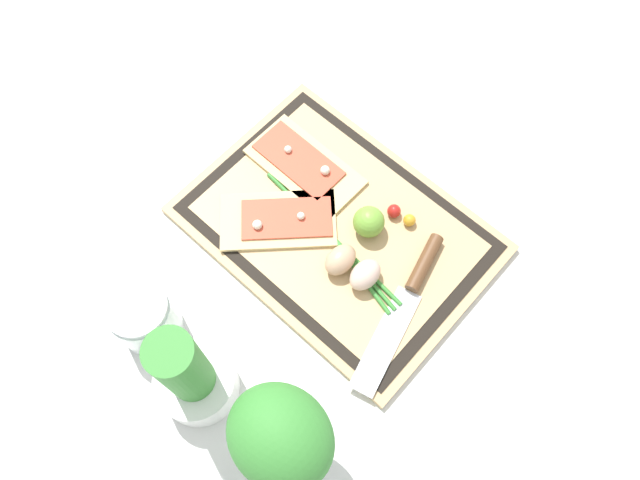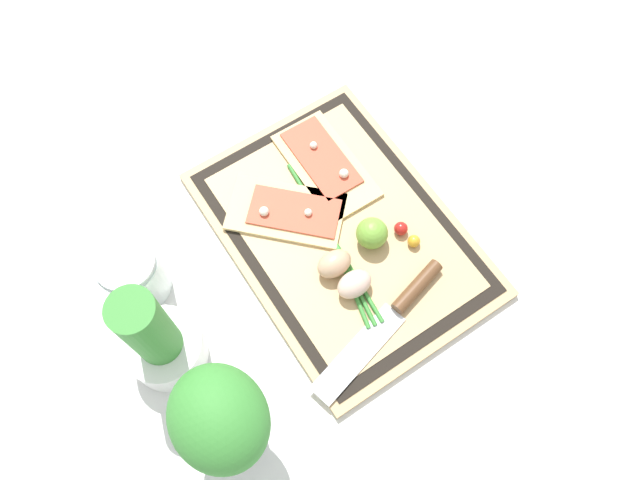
{
  "view_description": "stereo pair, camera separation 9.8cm",
  "coord_description": "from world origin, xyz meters",
  "views": [
    {
      "loc": [
        -0.27,
        0.34,
        0.94
      ],
      "look_at": [
        0.0,
        0.04,
        0.03
      ],
      "focal_mm": 35.0,
      "sensor_mm": 36.0,
      "label": 1
    },
    {
      "loc": [
        -0.33,
        0.26,
        0.94
      ],
      "look_at": [
        0.0,
        0.04,
        0.03
      ],
      "focal_mm": 35.0,
      "sensor_mm": 36.0,
      "label": 2
    }
  ],
  "objects": [
    {
      "name": "ground_plane",
      "position": [
        0.0,
        0.0,
        0.0
      ],
      "size": [
        6.0,
        6.0,
        0.0
      ],
      "primitive_type": "plane",
      "color": "silver"
    },
    {
      "name": "knife",
      "position": [
        -0.16,
        0.0,
        0.02
      ],
      "size": [
        0.1,
        0.27,
        0.02
      ],
      "color": "silver",
      "rests_on": "cutting_board"
    },
    {
      "name": "cherry_tomato_red",
      "position": [
        -0.05,
        -0.08,
        0.03
      ],
      "size": [
        0.02,
        0.02,
        0.02
      ],
      "primitive_type": "sphere",
      "color": "red",
      "rests_on": "cutting_board"
    },
    {
      "name": "egg_brown",
      "position": [
        -0.05,
        0.05,
        0.04
      ],
      "size": [
        0.04,
        0.06,
        0.04
      ],
      "primitive_type": "ellipsoid",
      "color": "tan",
      "rests_on": "cutting_board"
    },
    {
      "name": "sauce_jar",
      "position": [
        0.1,
        0.31,
        0.05
      ],
      "size": [
        0.09,
        0.09,
        0.11
      ],
      "color": "silver",
      "rests_on": "ground_plane"
    },
    {
      "name": "pizza_slice_near",
      "position": [
        0.12,
        -0.05,
        0.02
      ],
      "size": [
        0.2,
        0.1,
        0.02
      ],
      "color": "#DBBC7F",
      "rests_on": "cutting_board"
    },
    {
      "name": "herb_glass",
      "position": [
        -0.18,
        0.31,
        0.13
      ],
      "size": [
        0.14,
        0.12,
        0.21
      ],
      "color": "silver",
      "rests_on": "ground_plane"
    },
    {
      "name": "herb_pot",
      "position": [
        -0.02,
        0.33,
        0.08
      ],
      "size": [
        0.12,
        0.12,
        0.23
      ],
      "color": "white",
      "rests_on": "ground_plane"
    },
    {
      "name": "egg_pink",
      "position": [
        -0.09,
        0.04,
        0.04
      ],
      "size": [
        0.04,
        0.06,
        0.04
      ],
      "primitive_type": "ellipsoid",
      "color": "beige",
      "rests_on": "cutting_board"
    },
    {
      "name": "cherry_tomato_yellow",
      "position": [
        -0.08,
        -0.08,
        0.03
      ],
      "size": [
        0.02,
        0.02,
        0.02
      ],
      "primitive_type": "sphere",
      "color": "gold",
      "rests_on": "cutting_board"
    },
    {
      "name": "lime",
      "position": [
        -0.04,
        -0.03,
        0.04
      ],
      "size": [
        0.05,
        0.05,
        0.05
      ],
      "primitive_type": "sphere",
      "color": "#70A838",
      "rests_on": "cutting_board"
    },
    {
      "name": "cutting_board",
      "position": [
        0.0,
        0.0,
        0.01
      ],
      "size": [
        0.48,
        0.34,
        0.02
      ],
      "color": "tan",
      "rests_on": "ground_plane"
    },
    {
      "name": "scallion_bunch",
      "position": [
        -0.01,
        0.02,
        0.02
      ],
      "size": [
        0.31,
        0.08,
        0.01
      ],
      "color": "#388433",
      "rests_on": "cutting_board"
    },
    {
      "name": "pizza_slice_far",
      "position": [
        0.08,
        0.06,
        0.02
      ],
      "size": [
        0.2,
        0.2,
        0.02
      ],
      "color": "#DBBC7F",
      "rests_on": "cutting_board"
    }
  ]
}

